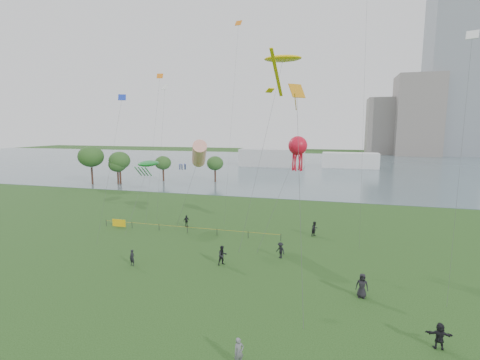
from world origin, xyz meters
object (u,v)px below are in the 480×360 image
(fence, at_px, (145,225))
(kite_flyer, at_px, (239,352))
(kite_stingray, at_px, (283,59))
(kite_octopus, at_px, (298,146))

(fence, height_order, kite_flyer, kite_flyer)
(fence, relative_size, kite_flyer, 14.62)
(kite_stingray, relative_size, kite_octopus, 1.77)
(fence, distance_m, kite_octopus, 22.46)
(kite_stingray, xyz_separation_m, kite_octopus, (2.34, -2.72, -10.15))
(kite_octopus, bearing_deg, kite_stingray, 112.16)
(fence, relative_size, kite_stingray, 1.10)
(fence, xyz_separation_m, kite_octopus, (19.78, 0.55, 10.63))
(kite_flyer, bearing_deg, kite_stingray, 50.26)
(fence, distance_m, kite_stingray, 27.32)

